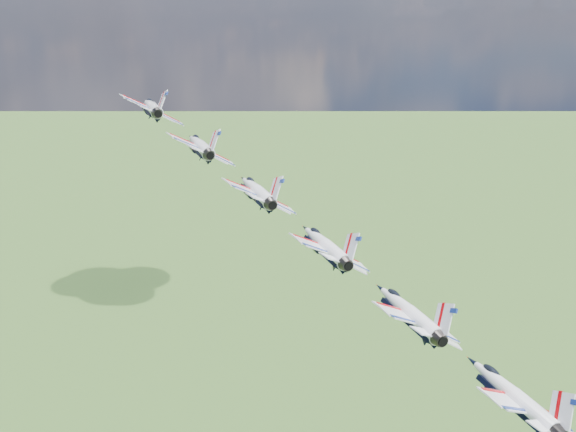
# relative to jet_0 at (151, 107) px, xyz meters

# --- Properties ---
(jet_0) EXTENTS (13.91, 15.94, 7.78)m
(jet_0) POSITION_rel_jet_0_xyz_m (0.00, 0.00, 0.00)
(jet_0) COLOR silver
(jet_1) EXTENTS (13.91, 15.94, 7.78)m
(jet_1) POSITION_rel_jet_0_xyz_m (7.98, -8.40, -3.68)
(jet_1) COLOR white
(jet_2) EXTENTS (13.91, 15.94, 7.78)m
(jet_2) POSITION_rel_jet_0_xyz_m (15.97, -16.79, -7.36)
(jet_2) COLOR white
(jet_3) EXTENTS (13.91, 15.94, 7.78)m
(jet_3) POSITION_rel_jet_0_xyz_m (23.95, -25.19, -11.04)
(jet_3) COLOR white
(jet_4) EXTENTS (13.91, 15.94, 7.78)m
(jet_4) POSITION_rel_jet_0_xyz_m (31.93, -33.58, -14.72)
(jet_4) COLOR white
(jet_5) EXTENTS (13.91, 15.94, 7.78)m
(jet_5) POSITION_rel_jet_0_xyz_m (39.92, -41.98, -18.40)
(jet_5) COLOR white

